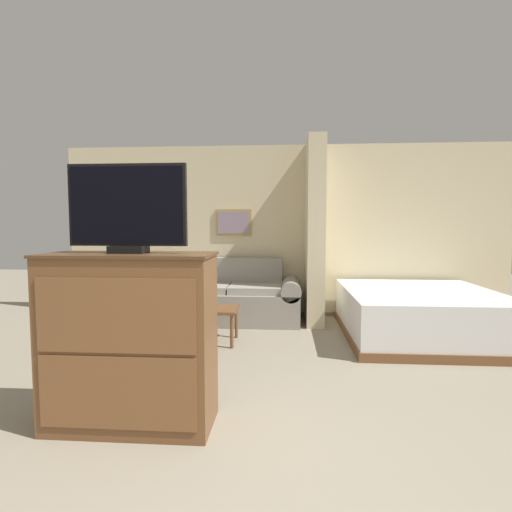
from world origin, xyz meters
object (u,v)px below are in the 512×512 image
object	(u,v)px
tv	(128,209)
bed	(419,313)
couch	(230,298)
table_lamp	(150,260)
coffee_table	(211,312)
tv_dresser	(131,340)

from	to	relation	value
tv	bed	bearing A→B (deg)	41.64
couch	table_lamp	distance (m)	1.31
couch	coffee_table	bearing A→B (deg)	-94.32
couch	tv_dresser	xyz separation A→B (m)	(-0.26, -3.07, 0.27)
table_lamp	tv_dresser	xyz separation A→B (m)	(0.93, -3.08, -0.28)
table_lamp	tv_dresser	size ratio (longest dim) A/B	0.37
couch	table_lamp	bearing A→B (deg)	179.43
table_lamp	tv_dresser	bearing A→B (deg)	-73.18
tv_dresser	tv	size ratio (longest dim) A/B	1.50
table_lamp	tv	distance (m)	3.28
couch	tv	xyz separation A→B (m)	(-0.26, -3.07, 1.17)
tv_dresser	tv	distance (m)	0.90
coffee_table	bed	bearing A→B (deg)	9.76
tv	bed	xyz separation A→B (m)	(2.73, 2.43, -1.20)
tv_dresser	bed	world-z (taller)	tv_dresser
tv_dresser	tv	xyz separation A→B (m)	(0.00, 0.00, 0.90)
tv_dresser	couch	bearing A→B (deg)	85.14
coffee_table	tv_dresser	xyz separation A→B (m)	(-0.18, -1.99, 0.24)
couch	bed	bearing A→B (deg)	-14.45
coffee_table	bed	distance (m)	2.59
couch	table_lamp	xyz separation A→B (m)	(-1.19, 0.01, 0.55)
coffee_table	tv_dresser	world-z (taller)	tv_dresser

